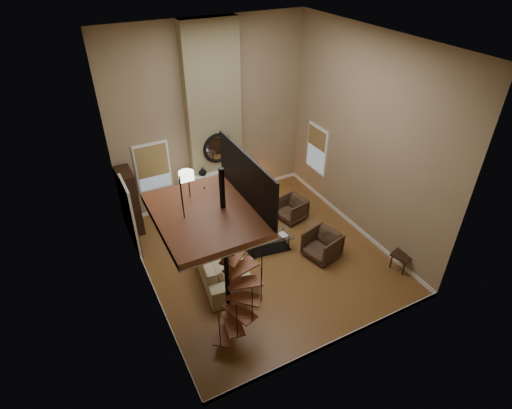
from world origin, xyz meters
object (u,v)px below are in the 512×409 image
floor_lamp (187,181)px  side_chair (405,251)px  hutch (130,201)px  coffee_table (268,241)px  armchair_near (293,208)px  armchair_far (324,244)px  sofa (218,254)px  accent_lamp (260,185)px

floor_lamp → side_chair: size_ratio=1.76×
hutch → coffee_table: hutch is taller
hutch → armchair_near: hutch is taller
armchair_far → coffee_table: armchair_far is taller
floor_lamp → side_chair: 6.15m
floor_lamp → side_chair: (4.21, -4.38, -0.89)m
armchair_near → coffee_table: armchair_near is taller
coffee_table → hutch: bearing=139.2°
sofa → armchair_near: bearing=-64.3°
sofa → armchair_far: (2.68, -0.87, -0.04)m
sofa → coffee_table: (1.47, 0.00, -0.11)m
hutch → armchair_near: 4.76m
side_chair → accent_lamp: bearing=108.0°
armchair_far → accent_lamp: size_ratio=1.59×
armchair_near → armchair_far: 1.81m
hutch → coffee_table: size_ratio=1.42×
hutch → armchair_far: (4.25, -3.49, -0.60)m
hutch → accent_lamp: bearing=1.2°
sofa → armchair_near: 3.00m
armchair_far → floor_lamp: size_ratio=0.48×
armchair_far → floor_lamp: bearing=-153.2°
armchair_far → floor_lamp: 4.18m
armchair_near → coffee_table: bearing=-67.4°
sofa → coffee_table: sofa is taller
armchair_far → side_chair: side_chair is taller
accent_lamp → side_chair: 5.19m
sofa → coffee_table: bearing=-82.3°
armchair_far → coffee_table: 1.50m
armchair_far → side_chair: (1.55, -1.34, 0.17)m
armchair_far → floor_lamp: (-2.66, 3.04, 1.06)m
accent_lamp → side_chair: bearing=-72.0°
armchair_near → floor_lamp: (-2.83, 1.23, 1.06)m
armchair_near → floor_lamp: size_ratio=0.44×
sofa → floor_lamp: bearing=7.0°
hutch → floor_lamp: 1.71m
armchair_near → floor_lamp: bearing=-125.0°
accent_lamp → armchair_far: bearing=-89.1°
side_chair → armchair_near: bearing=113.8°
hutch → sofa: size_ratio=0.66×
armchair_far → sofa: bearing=-122.4°
hutch → coffee_table: (3.03, -2.62, -0.67)m
armchair_near → armchair_far: size_ratio=0.91×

